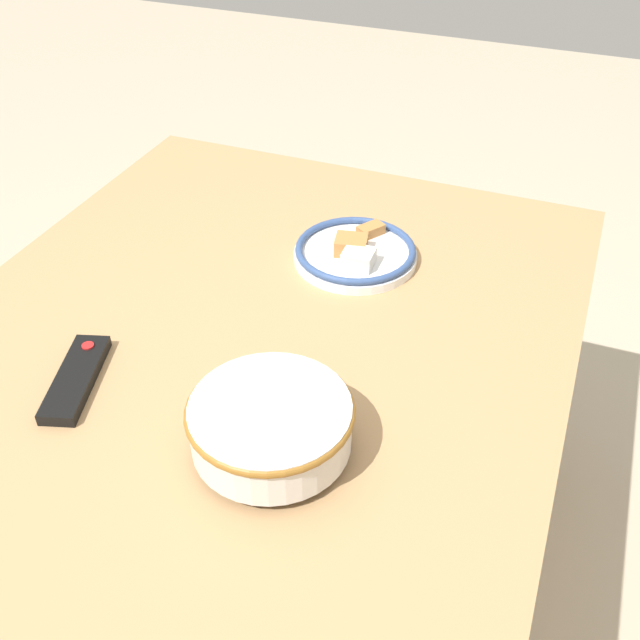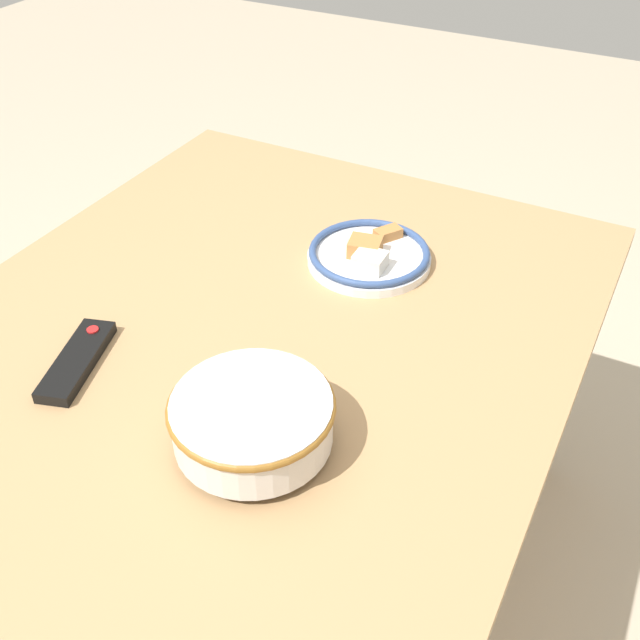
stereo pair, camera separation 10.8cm
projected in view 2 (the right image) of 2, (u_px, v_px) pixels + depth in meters
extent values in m
plane|color=#B7A88E|center=(264.00, 572.00, 1.74)|extent=(8.00, 8.00, 0.00)
cube|color=tan|center=(246.00, 343.00, 1.31)|extent=(1.36, 1.09, 0.04)
cylinder|color=tan|center=(560.00, 371.00, 1.79)|extent=(0.06, 0.06, 0.67)
cylinder|color=tan|center=(226.00, 268.00, 2.13)|extent=(0.06, 0.06, 0.67)
cylinder|color=silver|center=(254.00, 441.00, 1.09)|extent=(0.10, 0.10, 0.02)
cylinder|color=silver|center=(252.00, 420.00, 1.07)|extent=(0.23, 0.23, 0.07)
cylinder|color=#9E4C1E|center=(253.00, 423.00, 1.07)|extent=(0.21, 0.21, 0.06)
torus|color=#936023|center=(251.00, 406.00, 1.05)|extent=(0.24, 0.24, 0.01)
cylinder|color=white|center=(369.00, 259.00, 1.47)|extent=(0.24, 0.24, 0.02)
torus|color=#334C7F|center=(369.00, 252.00, 1.46)|extent=(0.24, 0.24, 0.01)
cube|color=silver|center=(370.00, 261.00, 1.42)|extent=(0.05, 0.06, 0.03)
cube|color=#B2753D|center=(388.00, 233.00, 1.51)|extent=(0.06, 0.06, 0.02)
cube|color=tan|center=(367.00, 250.00, 1.46)|extent=(0.05, 0.05, 0.02)
cube|color=#B2753D|center=(365.00, 247.00, 1.46)|extent=(0.06, 0.07, 0.03)
cube|color=silver|center=(351.00, 240.00, 1.49)|extent=(0.03, 0.04, 0.02)
cube|color=black|center=(77.00, 361.00, 1.23)|extent=(0.20, 0.11, 0.02)
cylinder|color=red|center=(93.00, 330.00, 1.28)|extent=(0.02, 0.02, 0.00)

